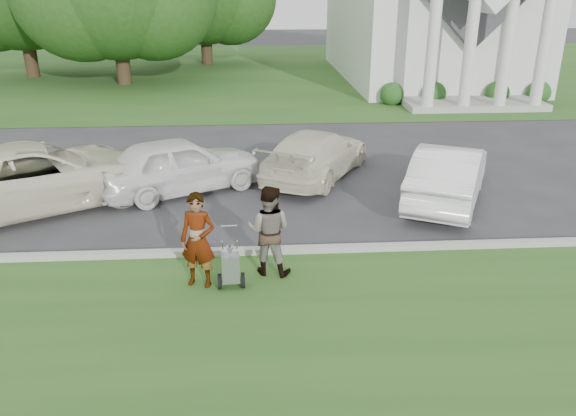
{
  "coord_description": "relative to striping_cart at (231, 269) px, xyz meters",
  "views": [
    {
      "loc": [
        -0.95,
        -9.97,
        5.29
      ],
      "look_at": [
        -0.32,
        0.0,
        1.25
      ],
      "focal_mm": 35.0,
      "sensor_mm": 36.0,
      "label": 1
    }
  ],
  "objects": [
    {
      "name": "curb",
      "position": [
        1.42,
        1.34,
        -0.32
      ],
      "size": [
        80.0,
        0.18,
        0.15
      ],
      "primitive_type": "cube",
      "color": "#9E9E93",
      "rests_on": "ground"
    },
    {
      "name": "grass_strip",
      "position": [
        1.42,
        -2.21,
        -0.39
      ],
      "size": [
        80.0,
        7.0,
        0.01
      ],
      "primitive_type": "cube",
      "color": "#27561D",
      "rests_on": "ground"
    },
    {
      "name": "car_a",
      "position": [
        -4.9,
        4.35,
        0.42
      ],
      "size": [
        6.44,
        5.34,
        1.64
      ],
      "primitive_type": "imported",
      "rotation": [
        0.0,
        0.0,
        2.11
      ],
      "color": "silver",
      "rests_on": "ground"
    },
    {
      "name": "church_lawn",
      "position": [
        1.42,
        27.79,
        -0.39
      ],
      "size": [
        80.0,
        30.0,
        0.01
      ],
      "primitive_type": "cube",
      "color": "#27561D",
      "rests_on": "ground"
    },
    {
      "name": "car_b",
      "position": [
        -1.52,
        5.26,
        0.36
      ],
      "size": [
        4.76,
        3.67,
        1.51
      ],
      "primitive_type": "imported",
      "rotation": [
        0.0,
        0.0,
        2.06
      ],
      "color": "white",
      "rests_on": "ground"
    },
    {
      "name": "striping_cart",
      "position": [
        0.0,
        0.0,
        0.0
      ],
      "size": [
        0.51,
        1.0,
        0.91
      ],
      "rotation": [
        0.0,
        0.0,
        0.05
      ],
      "color": "black",
      "rests_on": "ground"
    },
    {
      "name": "person_right",
      "position": [
        0.72,
        0.54,
        0.5
      ],
      "size": [
        1.02,
        0.89,
        1.78
      ],
      "primitive_type": "imported",
      "rotation": [
        0.0,
        0.0,
        2.86
      ],
      "color": "#999999",
      "rests_on": "ground"
    },
    {
      "name": "parking_meter_near",
      "position": [
        0.68,
        0.77,
        0.54
      ],
      "size": [
        0.11,
        0.1,
        1.48
      ],
      "color": "gray",
      "rests_on": "ground"
    },
    {
      "name": "ground",
      "position": [
        1.42,
        0.79,
        -0.39
      ],
      "size": [
        120.0,
        120.0,
        0.0
      ],
      "primitive_type": "plane",
      "color": "#333335",
      "rests_on": "ground"
    },
    {
      "name": "car_d",
      "position": [
        5.42,
        4.13,
        0.34
      ],
      "size": [
        3.37,
        4.71,
        1.48
      ],
      "primitive_type": "imported",
      "rotation": [
        0.0,
        0.0,
        2.69
      ],
      "color": "white",
      "rests_on": "ground"
    },
    {
      "name": "person_left",
      "position": [
        -0.58,
        0.14,
        0.51
      ],
      "size": [
        0.75,
        0.59,
        1.81
      ],
      "primitive_type": "imported",
      "rotation": [
        0.0,
        0.0,
        -0.27
      ],
      "color": "#999999",
      "rests_on": "ground"
    },
    {
      "name": "car_c",
      "position": [
        2.26,
        6.3,
        0.29
      ],
      "size": [
        3.93,
        5.05,
        1.37
      ],
      "primitive_type": "imported",
      "rotation": [
        0.0,
        0.0,
        2.64
      ],
      "color": "beige",
      "rests_on": "ground"
    }
  ]
}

